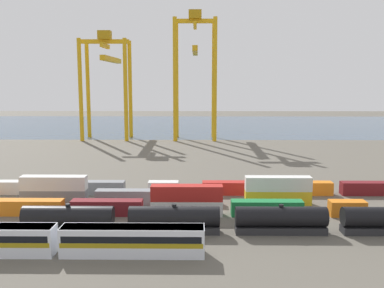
# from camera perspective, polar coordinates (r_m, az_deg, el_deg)

# --- Properties ---
(ground_plane) EXTENTS (420.00, 420.00, 0.00)m
(ground_plane) POSITION_cam_1_polar(r_m,az_deg,el_deg) (115.78, -1.14, -2.97)
(ground_plane) COLOR #5B564C
(harbour_water) EXTENTS (400.00, 110.00, 0.01)m
(harbour_water) POSITION_cam_1_polar(r_m,az_deg,el_deg) (221.85, -0.26, 2.48)
(harbour_water) COLOR #384C60
(harbour_water) RESTS_ON ground_plane
(passenger_train) EXTENTS (38.37, 3.14, 3.90)m
(passenger_train) POSITION_cam_1_polar(r_m,az_deg,el_deg) (60.78, -17.16, -11.84)
(passenger_train) COLOR silver
(passenger_train) RESTS_ON ground_plane
(freight_tank_row) EXTENTS (77.47, 2.96, 4.42)m
(freight_tank_row) POSITION_cam_1_polar(r_m,az_deg,el_deg) (67.26, 11.58, -9.69)
(freight_tank_row) COLOR #232326
(freight_tank_row) RESTS_ON ground_plane
(shipping_container_1) EXTENTS (12.10, 2.44, 2.60)m
(shipping_container_1) POSITION_cam_1_polar(r_m,az_deg,el_deg) (79.93, -20.75, -7.76)
(shipping_container_1) COLOR orange
(shipping_container_1) RESTS_ON ground_plane
(shipping_container_2) EXTENTS (12.10, 2.44, 2.60)m
(shipping_container_2) POSITION_cam_1_polar(r_m,az_deg,el_deg) (76.07, -11.08, -8.17)
(shipping_container_2) COLOR maroon
(shipping_container_2) RESTS_ON ground_plane
(shipping_container_3) EXTENTS (12.10, 2.44, 2.60)m
(shipping_container_3) POSITION_cam_1_polar(r_m,az_deg,el_deg) (74.53, -0.69, -8.36)
(shipping_container_3) COLOR silver
(shipping_container_3) RESTS_ON ground_plane
(shipping_container_4) EXTENTS (12.10, 2.44, 2.60)m
(shipping_container_4) POSITION_cam_1_polar(r_m,az_deg,el_deg) (73.83, -0.70, -6.43)
(shipping_container_4) COLOR #AD211C
(shipping_container_4) RESTS_ON shipping_container_3
(shipping_container_5) EXTENTS (12.10, 2.44, 2.60)m
(shipping_container_5) POSITION_cam_1_polar(r_m,az_deg,el_deg) (75.45, 9.79, -8.27)
(shipping_container_5) COLOR #197538
(shipping_container_5) RESTS_ON ground_plane
(shipping_container_6) EXTENTS (6.04, 2.44, 2.60)m
(shipping_container_6) POSITION_cam_1_polar(r_m,az_deg,el_deg) (78.73, 19.70, -7.95)
(shipping_container_6) COLOR orange
(shipping_container_6) RESTS_ON ground_plane
(shipping_container_9) EXTENTS (12.10, 2.44, 2.60)m
(shipping_container_9) POSITION_cam_1_polar(r_m,az_deg,el_deg) (85.39, -17.61, -6.58)
(shipping_container_9) COLOR slate
(shipping_container_9) RESTS_ON ground_plane
(shipping_container_10) EXTENTS (12.10, 2.44, 2.60)m
(shipping_container_10) POSITION_cam_1_polar(r_m,az_deg,el_deg) (84.77, -17.69, -4.88)
(shipping_container_10) COLOR silver
(shipping_container_10) RESTS_ON shipping_container_9
(shipping_container_11) EXTENTS (12.10, 2.44, 2.60)m
(shipping_container_11) POSITION_cam_1_polar(r_m,az_deg,el_deg) (82.13, -8.33, -6.86)
(shipping_container_11) COLOR slate
(shipping_container_11) RESTS_ON ground_plane
(shipping_container_12) EXTENTS (6.04, 2.44, 2.60)m
(shipping_container_12) POSITION_cam_1_polar(r_m,az_deg,el_deg) (81.14, 1.45, -6.96)
(shipping_container_12) COLOR #AD211C
(shipping_container_12) RESTS_ON ground_plane
(shipping_container_13) EXTENTS (12.10, 2.44, 2.60)m
(shipping_container_13) POSITION_cam_1_polar(r_m,az_deg,el_deg) (82.50, 11.18, -6.86)
(shipping_container_13) COLOR gold
(shipping_container_13) RESTS_ON ground_plane
(shipping_container_14) EXTENTS (12.10, 2.44, 2.60)m
(shipping_container_14) POSITION_cam_1_polar(r_m,az_deg,el_deg) (81.87, 11.24, -5.11)
(shipping_container_14) COLOR silver
(shipping_container_14) RESTS_ON shipping_container_13
(shipping_container_15) EXTENTS (12.10, 2.44, 2.60)m
(shipping_container_15) POSITION_cam_1_polar(r_m,az_deg,el_deg) (94.37, -20.93, -5.33)
(shipping_container_15) COLOR silver
(shipping_container_15) RESTS_ON ground_plane
(shipping_container_16) EXTENTS (12.10, 2.44, 2.60)m
(shipping_container_16) POSITION_cam_1_polar(r_m,az_deg,el_deg) (90.21, -12.65, -5.60)
(shipping_container_16) COLOR slate
(shipping_container_16) RESTS_ON ground_plane
(shipping_container_17) EXTENTS (6.04, 2.44, 2.60)m
(shipping_container_17) POSITION_cam_1_polar(r_m,az_deg,el_deg) (88.06, -3.77, -5.75)
(shipping_container_17) COLOR silver
(shipping_container_17) RESTS_ON ground_plane
(shipping_container_18) EXTENTS (12.10, 2.44, 2.60)m
(shipping_container_18) POSITION_cam_1_polar(r_m,az_deg,el_deg) (88.09, 5.33, -5.76)
(shipping_container_18) COLOR #AD211C
(shipping_container_18) RESTS_ON ground_plane
(shipping_container_19) EXTENTS (12.10, 2.44, 2.60)m
(shipping_container_19) POSITION_cam_1_polar(r_m,az_deg,el_deg) (90.28, 14.20, -5.64)
(shipping_container_19) COLOR orange
(shipping_container_19) RESTS_ON ground_plane
(shipping_container_20) EXTENTS (12.10, 2.44, 2.60)m
(shipping_container_20) POSITION_cam_1_polar(r_m,az_deg,el_deg) (94.49, 22.46, -5.40)
(shipping_container_20) COLOR maroon
(shipping_container_20) RESTS_ON ground_plane
(gantry_crane_west) EXTENTS (18.45, 36.01, 41.28)m
(gantry_crane_west) POSITION_cam_1_polar(r_m,az_deg,el_deg) (174.43, -11.07, 9.17)
(gantry_crane_west) COLOR gold
(gantry_crane_west) RESTS_ON ground_plane
(gantry_crane_central) EXTENTS (16.37, 34.92, 48.77)m
(gantry_crane_central) POSITION_cam_1_polar(r_m,az_deg,el_deg) (170.49, 0.41, 10.55)
(gantry_crane_central) COLOR gold
(gantry_crane_central) RESTS_ON ground_plane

